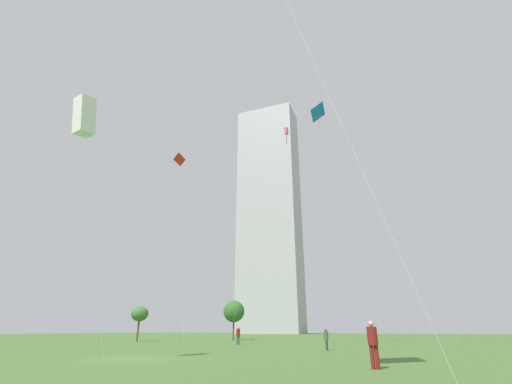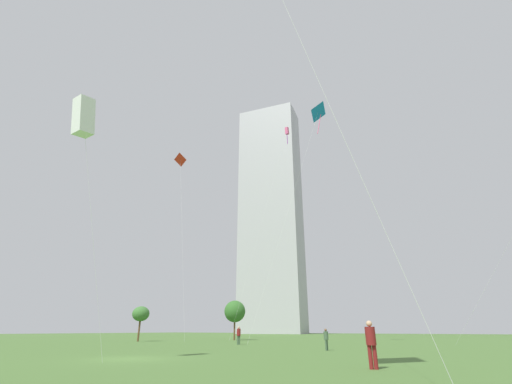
# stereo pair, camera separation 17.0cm
# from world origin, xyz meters

# --- Properties ---
(ground) EXTENTS (280.00, 280.00, 0.00)m
(ground) POSITION_xyz_m (0.00, 0.00, 0.00)
(ground) COLOR #476B30
(person_standing_0) EXTENTS (0.35, 0.35, 1.58)m
(person_standing_0) POSITION_xyz_m (5.69, 13.84, 0.91)
(person_standing_0) COLOR #3F593F
(person_standing_0) RESTS_ON ground
(person_standing_1) EXTENTS (0.41, 0.41, 1.86)m
(person_standing_1) POSITION_xyz_m (12.72, 2.07, 1.07)
(person_standing_1) COLOR maroon
(person_standing_1) RESTS_ON ground
(person_standing_2) EXTENTS (0.41, 0.41, 1.83)m
(person_standing_2) POSITION_xyz_m (-6.62, 19.05, 1.06)
(person_standing_2) COLOR #3F593F
(person_standing_2) RESTS_ON ground
(kite_flying_0) EXTENTS (8.90, 7.87, 31.64)m
(kite_flying_0) POSITION_xyz_m (1.23, 26.81, 30.50)
(kite_flying_0) COLOR silver
(kite_flying_0) RESTS_ON ground
(kite_flying_1) EXTENTS (9.35, 3.14, 33.69)m
(kite_flying_1) POSITION_xyz_m (-6.72, 31.96, 32.71)
(kite_flying_1) COLOR silver
(kite_flying_1) RESTS_ON ground
(kite_flying_2) EXTENTS (9.00, 4.87, 30.92)m
(kite_flying_2) POSITION_xyz_m (-25.52, 25.93, 30.11)
(kite_flying_2) COLOR silver
(kite_flying_2) RESTS_ON ground
(kite_flying_5) EXTENTS (1.44, 3.48, 14.01)m
(kite_flying_5) POSITION_xyz_m (-0.14, -5.07, 12.84)
(kite_flying_5) COLOR silver
(kite_flying_5) RESTS_ON ground
(park_tree_0) EXTENTS (2.32, 2.32, 4.55)m
(park_tree_0) POSITION_xyz_m (-24.42, 20.14, 3.52)
(park_tree_0) COLOR brown
(park_tree_0) RESTS_ON ground
(park_tree_1) EXTENTS (3.27, 3.27, 5.78)m
(park_tree_1) POSITION_xyz_m (-17.28, 32.41, 4.15)
(park_tree_1) COLOR brown
(park_tree_1) RESTS_ON ground
(distant_highrise_0) EXTENTS (27.48, 19.21, 97.34)m
(distant_highrise_0) POSITION_xyz_m (-56.37, 108.42, 48.67)
(distant_highrise_0) COLOR #A8A8AD
(distant_highrise_0) RESTS_ON ground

